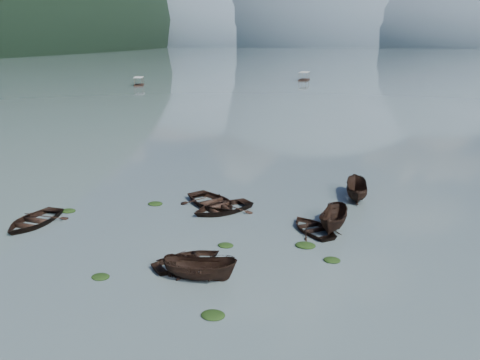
% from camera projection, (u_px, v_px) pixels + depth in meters
% --- Properties ---
extents(ground_plane, '(2400.00, 2400.00, 0.00)m').
position_uv_depth(ground_plane, '(184.00, 288.00, 22.81)').
color(ground_plane, '#4F6063').
extents(haze_mtn_a, '(520.00, 520.00, 280.00)m').
position_uv_depth(haze_mtn_a, '(215.00, 45.00, 918.46)').
color(haze_mtn_a, '#475666').
rests_on(haze_mtn_a, ground).
extents(haze_mtn_b, '(520.00, 520.00, 340.00)m').
position_uv_depth(haze_mtn_b, '(318.00, 45.00, 874.50)').
color(haze_mtn_b, '#475666').
rests_on(haze_mtn_b, ground).
extents(haze_mtn_c, '(520.00, 520.00, 260.00)m').
position_uv_depth(haze_mtn_c, '(431.00, 46.00, 830.53)').
color(haze_mtn_c, '#475666').
rests_on(haze_mtn_c, ground).
extents(rowboat_0, '(3.59, 4.77, 0.94)m').
position_uv_depth(rowboat_0, '(34.00, 224.00, 30.68)').
color(rowboat_0, black).
rests_on(rowboat_0, ground).
extents(rowboat_1, '(4.72, 4.74, 0.81)m').
position_uv_depth(rowboat_1, '(189.00, 264.00, 25.25)').
color(rowboat_1, black).
rests_on(rowboat_1, ground).
extents(rowboat_2, '(3.94, 1.67, 1.49)m').
position_uv_depth(rowboat_2, '(200.00, 279.00, 23.67)').
color(rowboat_2, black).
rests_on(rowboat_2, ground).
extents(rowboat_3, '(4.48, 4.70, 0.79)m').
position_uv_depth(rowboat_3, '(313.00, 231.00, 29.68)').
color(rowboat_3, black).
rests_on(rowboat_3, ground).
extents(rowboat_5, '(2.15, 4.25, 1.57)m').
position_uv_depth(rowboat_5, '(333.00, 229.00, 29.99)').
color(rowboat_5, black).
rests_on(rowboat_5, ground).
extents(rowboat_6, '(6.10, 5.96, 1.03)m').
position_uv_depth(rowboat_6, '(212.00, 206.00, 34.03)').
color(rowboat_6, black).
rests_on(rowboat_6, ground).
extents(rowboat_7, '(5.47, 5.55, 0.94)m').
position_uv_depth(rowboat_7, '(222.00, 211.00, 32.97)').
color(rowboat_7, black).
rests_on(rowboat_7, ground).
extents(rowboat_8, '(1.76, 4.21, 1.60)m').
position_uv_depth(rowboat_8, '(356.00, 198.00, 35.69)').
color(rowboat_8, black).
rests_on(rowboat_8, ground).
extents(weed_clump_0, '(0.95, 0.78, 0.21)m').
position_uv_depth(weed_clump_0, '(101.00, 278.00, 23.84)').
color(weed_clump_0, black).
rests_on(weed_clump_0, ground).
extents(weed_clump_1, '(0.93, 0.75, 0.21)m').
position_uv_depth(weed_clump_1, '(226.00, 246.00, 27.48)').
color(weed_clump_1, black).
rests_on(weed_clump_1, ground).
extents(weed_clump_2, '(1.09, 0.87, 0.24)m').
position_uv_depth(weed_clump_2, '(213.00, 316.00, 20.51)').
color(weed_clump_2, black).
rests_on(weed_clump_2, ground).
extents(weed_clump_3, '(0.94, 0.79, 0.21)m').
position_uv_depth(weed_clump_3, '(332.00, 261.00, 25.64)').
color(weed_clump_3, black).
rests_on(weed_clump_3, ground).
extents(weed_clump_4, '(1.21, 0.96, 0.25)m').
position_uv_depth(weed_clump_4, '(305.00, 246.00, 27.43)').
color(weed_clump_4, black).
rests_on(weed_clump_4, ground).
extents(weed_clump_5, '(1.06, 0.86, 0.23)m').
position_uv_depth(weed_clump_5, '(68.00, 212.00, 32.95)').
color(weed_clump_5, black).
rests_on(weed_clump_5, ground).
extents(weed_clump_6, '(1.10, 0.92, 0.23)m').
position_uv_depth(weed_clump_6, '(155.00, 204.00, 34.38)').
color(weed_clump_6, black).
rests_on(weed_clump_6, ground).
extents(weed_clump_7, '(1.24, 1.00, 0.27)m').
position_uv_depth(weed_clump_7, '(337.00, 214.00, 32.43)').
color(weed_clump_7, black).
rests_on(weed_clump_7, ground).
extents(pontoon_left, '(4.06, 5.96, 2.11)m').
position_uv_depth(pontoon_left, '(139.00, 86.00, 121.74)').
color(pontoon_left, black).
rests_on(pontoon_left, ground).
extents(pontoon_centre, '(2.93, 6.19, 2.31)m').
position_uv_depth(pontoon_centre, '(304.00, 80.00, 137.40)').
color(pontoon_centre, black).
rests_on(pontoon_centre, ground).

